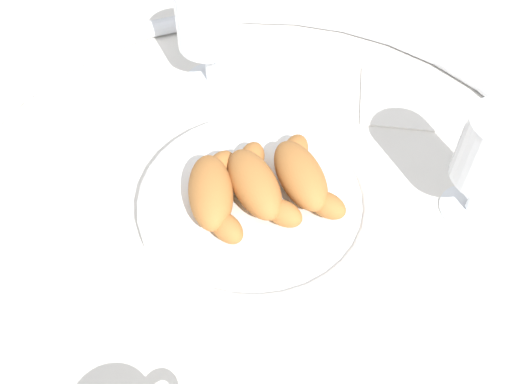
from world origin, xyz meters
The scene contains 9 objects.
ground_plane centered at (0.00, 0.00, 0.00)m, with size 2.20×2.20×0.00m, color silver.
table_chrome_rim centered at (0.00, 0.00, 0.01)m, with size 0.76×0.76×0.02m, color silver.
pastry_plate centered at (-0.02, 0.00, 0.01)m, with size 0.26×0.26×0.02m.
croissant_large centered at (-0.02, -0.05, 0.04)m, with size 0.14×0.07×0.04m.
croissant_small centered at (-0.02, 0.00, 0.04)m, with size 0.14×0.08×0.04m.
croissant_extra centered at (-0.02, 0.05, 0.04)m, with size 0.14×0.07×0.04m.
juice_glass_left centered at (0.04, 0.24, 0.09)m, with size 0.08×0.08×0.14m.
juice_glass_right centered at (-0.25, -0.01, 0.09)m, with size 0.08×0.08×0.14m.
folded_napkin centered at (-0.15, 0.23, 0.00)m, with size 0.11×0.11×0.01m, color silver.
Camera 1 is at (0.38, -0.10, 0.55)m, focal length 42.39 mm.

